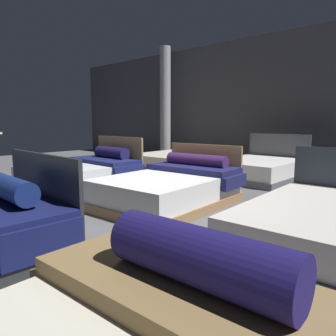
{
  "coord_description": "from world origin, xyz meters",
  "views": [
    {
      "loc": [
        3.1,
        -3.04,
        1.21
      ],
      "look_at": [
        0.06,
        0.29,
        0.56
      ],
      "focal_mm": 34.32,
      "sensor_mm": 36.0,
      "label": 1
    }
  ],
  "objects_px": {
    "bed_4": "(171,188)",
    "bed_3": "(84,172)",
    "bed_6": "(174,161)",
    "bed_7": "(259,169)",
    "support_pillar": "(165,104)"
  },
  "relations": [
    {
      "from": "bed_3",
      "to": "bed_6",
      "type": "height_order",
      "value": "bed_3"
    },
    {
      "from": "bed_3",
      "to": "support_pillar",
      "type": "relative_size",
      "value": 0.59
    },
    {
      "from": "bed_3",
      "to": "bed_6",
      "type": "xyz_separation_m",
      "value": [
        -0.05,
        2.74,
        -0.03
      ]
    },
    {
      "from": "bed_3",
      "to": "bed_4",
      "type": "bearing_deg",
      "value": 0.48
    },
    {
      "from": "bed_4",
      "to": "bed_3",
      "type": "bearing_deg",
      "value": 175.58
    },
    {
      "from": "bed_6",
      "to": "bed_3",
      "type": "bearing_deg",
      "value": -92.24
    },
    {
      "from": "bed_7",
      "to": "bed_6",
      "type": "bearing_deg",
      "value": -178.45
    },
    {
      "from": "bed_4",
      "to": "bed_7",
      "type": "xyz_separation_m",
      "value": [
        -0.04,
        2.84,
        -0.03
      ]
    },
    {
      "from": "bed_6",
      "to": "bed_7",
      "type": "distance_m",
      "value": 2.35
    },
    {
      "from": "bed_3",
      "to": "bed_4",
      "type": "relative_size",
      "value": 0.99
    },
    {
      "from": "bed_4",
      "to": "support_pillar",
      "type": "xyz_separation_m",
      "value": [
        -3.91,
        4.09,
        1.5
      ]
    },
    {
      "from": "bed_6",
      "to": "support_pillar",
      "type": "height_order",
      "value": "support_pillar"
    },
    {
      "from": "bed_3",
      "to": "bed_7",
      "type": "bearing_deg",
      "value": 52.14
    },
    {
      "from": "bed_3",
      "to": "bed_6",
      "type": "distance_m",
      "value": 2.74
    },
    {
      "from": "bed_4",
      "to": "bed_6",
      "type": "distance_m",
      "value": 3.67
    }
  ]
}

